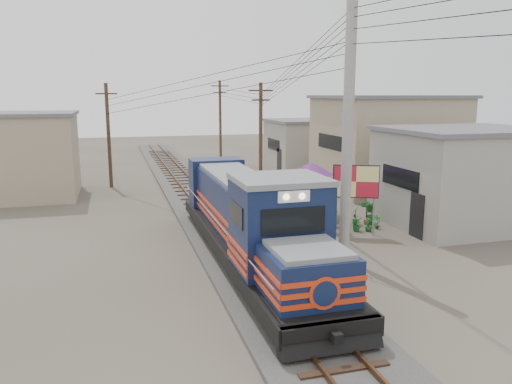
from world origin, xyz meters
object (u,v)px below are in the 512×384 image
object	(u,v)px
locomotive	(250,221)
billboard	(356,183)
vendor	(333,207)
market_umbrella	(311,169)

from	to	relation	value
locomotive	billboard	world-z (taller)	locomotive
billboard	vendor	bearing A→B (deg)	113.15
vendor	market_umbrella	bearing A→B (deg)	-89.13
billboard	locomotive	bearing A→B (deg)	-130.87
locomotive	billboard	bearing A→B (deg)	24.53
vendor	locomotive	bearing A→B (deg)	25.69
market_umbrella	locomotive	bearing A→B (deg)	-127.64
market_umbrella	vendor	size ratio (longest dim) A/B	1.97
billboard	vendor	distance (m)	2.88
locomotive	billboard	size ratio (longest dim) A/B	4.69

